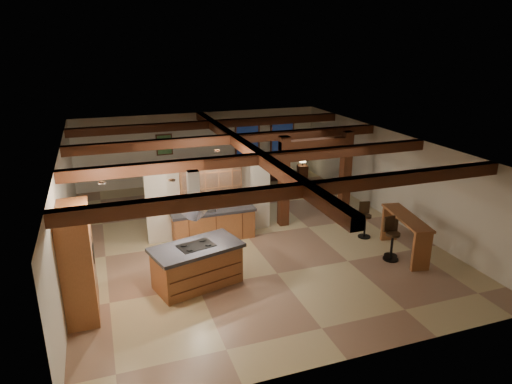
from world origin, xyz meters
The scene contains 23 objects.
ground centered at (0.00, 0.00, 0.00)m, with size 12.00×12.00×0.00m, color tan.
room_walls centered at (0.00, 0.00, 1.78)m, with size 12.00×12.00×12.00m.
ceiling_beams centered at (0.00, 0.00, 2.76)m, with size 10.00×12.00×0.28m.
timber_posts centered at (2.50, 0.50, 1.76)m, with size 2.50×0.30×2.90m.
partition_wall centered at (-1.00, 0.50, 1.10)m, with size 3.80×0.18×2.20m, color beige.
pantry_cabinet centered at (-4.67, -2.60, 1.20)m, with size 0.67×1.60×2.40m.
back_counter centered at (-1.00, 0.11, 0.48)m, with size 2.50×0.66×0.94m.
upper_display_cabinet centered at (-1.00, 0.31, 1.85)m, with size 1.80×0.36×0.95m.
range_hood centered at (-2.05, -2.34, 1.78)m, with size 1.10×1.10×1.40m.
back_windows centered at (2.80, 5.93, 1.50)m, with size 2.70×0.07×1.70m.
framed_art centered at (-1.50, 5.94, 1.70)m, with size 0.65×0.05×0.85m.
recessed_cans centered at (-2.53, -1.93, 2.87)m, with size 3.16×2.46×0.03m.
kitchen_island centered at (-2.05, -2.34, 0.53)m, with size 2.35×1.65×1.06m.
dining_table centered at (-0.56, 2.60, 0.36)m, with size 2.04×1.14×0.72m, color #3E180F.
sofa centered at (2.58, 5.50, 0.31)m, with size 2.09×0.82×0.61m, color black.
microwave centered at (-1.13, 0.11, 1.05)m, with size 0.40×0.27×0.22m, color silver.
bar_counter centered at (3.74, -2.60, 0.76)m, with size 0.93×2.21×1.13m.
side_table centered at (4.27, 5.18, 0.25)m, with size 0.41×0.41×0.51m, color #422110.
table_lamp centered at (4.27, 5.18, 0.74)m, with size 0.28×0.28×0.33m.
bar_stool_a centered at (3.35, -2.58, 0.53)m, with size 0.39×0.40×1.04m.
bar_stool_b centered at (3.21, -2.74, 0.61)m, with size 0.42×0.43×1.20m.
bar_stool_c centered at (3.35, -1.22, 0.55)m, with size 0.38×0.40×1.09m.
dining_chairs centered at (-0.56, 2.60, 0.66)m, with size 2.60×2.60×1.30m.
Camera 1 is at (-3.99, -12.13, 5.74)m, focal length 32.00 mm.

